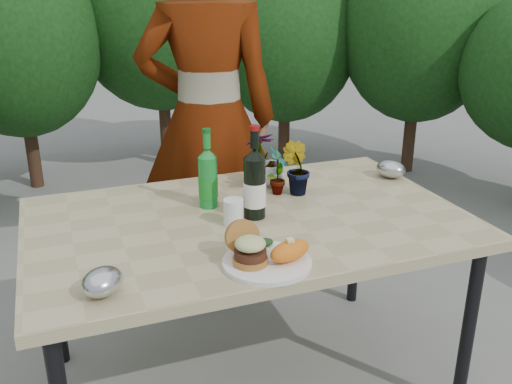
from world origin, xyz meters
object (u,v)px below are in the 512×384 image
object	(u,v)px
dinner_plate	(267,262)
wine_bottle	(255,184)
patio_table	(249,231)
person	(208,120)

from	to	relation	value
dinner_plate	wine_bottle	world-z (taller)	wine_bottle
dinner_plate	wine_bottle	size ratio (longest dim) A/B	0.81
patio_table	wine_bottle	bearing A→B (deg)	-3.92
patio_table	dinner_plate	world-z (taller)	dinner_plate
dinner_plate	person	size ratio (longest dim) A/B	0.15
person	dinner_plate	bearing A→B (deg)	97.54
patio_table	person	world-z (taller)	person
wine_bottle	person	xyz separation A→B (m)	(0.05, 0.78, 0.05)
patio_table	person	bearing A→B (deg)	84.68
dinner_plate	person	bearing A→B (deg)	82.91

